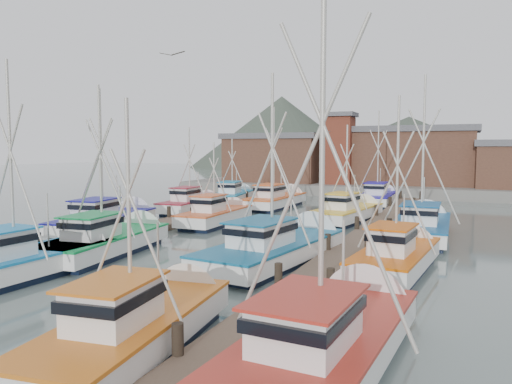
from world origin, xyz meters
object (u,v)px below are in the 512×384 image
at_px(lookout_tower, 340,148).
at_px(boat_8, 218,215).
at_px(boat_4, 110,241).
at_px(boat_0, 30,261).
at_px(boat_1, 144,324).
at_px(boat_12, 277,200).

distance_m(lookout_tower, boat_8, 27.97).
bearing_deg(lookout_tower, boat_4, -93.95).
xyz_separation_m(boat_0, boat_1, (9.08, -4.41, -0.01)).
distance_m(boat_4, boat_12, 22.77).
height_order(lookout_tower, boat_0, lookout_tower).
distance_m(lookout_tower, boat_4, 38.99).
bearing_deg(boat_0, boat_12, 91.62).
height_order(boat_4, boat_12, boat_12).
bearing_deg(boat_12, boat_0, -90.03).
relative_size(boat_1, boat_8, 1.02).
relative_size(boat_4, boat_12, 0.94).
height_order(boat_1, boat_4, boat_4).
relative_size(lookout_tower, boat_12, 0.84).
bearing_deg(boat_8, boat_1, -68.95).
bearing_deg(boat_12, lookout_tower, 83.77).
bearing_deg(boat_12, boat_1, -74.10).
bearing_deg(boat_8, boat_4, -93.94).
bearing_deg(boat_1, lookout_tower, 91.09).
distance_m(boat_0, boat_1, 10.09).
bearing_deg(lookout_tower, boat_12, -97.47).
height_order(lookout_tower, boat_8, lookout_tower).
distance_m(boat_0, boat_8, 16.30).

